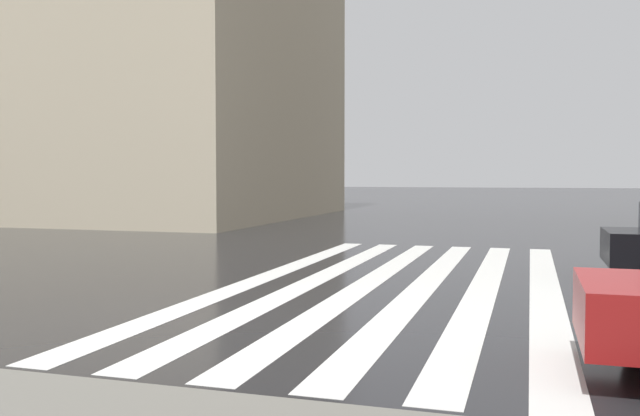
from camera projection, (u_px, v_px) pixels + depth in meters
name	position (u px, v px, depth m)	size (l,w,h in m)	color
ground_plane	(230.00, 323.00, 8.79)	(220.00, 220.00, 0.00)	black
zebra_crossing	(398.00, 282.00, 12.18)	(13.00, 5.50, 0.01)	silver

